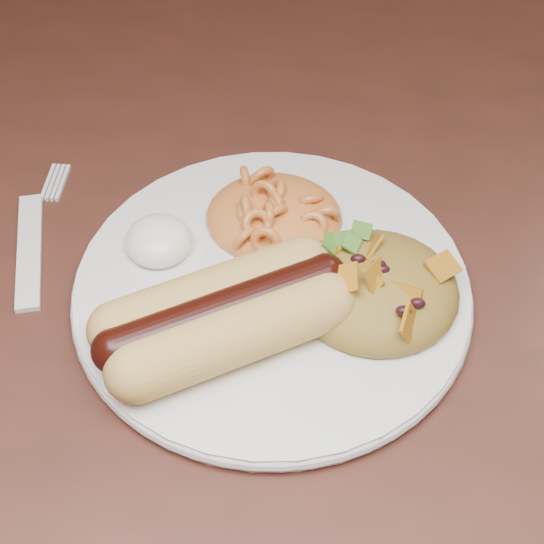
{
  "coord_description": "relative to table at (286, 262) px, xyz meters",
  "views": [
    {
      "loc": [
        0.03,
        -0.44,
        1.15
      ],
      "look_at": [
        -0.0,
        -0.11,
        0.77
      ],
      "focal_mm": 55.0,
      "sensor_mm": 36.0,
      "label": 1
    }
  ],
  "objects": [
    {
      "name": "table",
      "position": [
        0.0,
        0.0,
        0.0
      ],
      "size": [
        1.6,
        0.9,
        0.75
      ],
      "color": "#472019",
      "rests_on": "floor"
    },
    {
      "name": "plate",
      "position": [
        -0.0,
        -0.11,
        0.1
      ],
      "size": [
        0.3,
        0.3,
        0.01
      ],
      "primitive_type": "cylinder",
      "rotation": [
        0.0,
        0.0,
        -0.28
      ],
      "color": "white",
      "rests_on": "table"
    },
    {
      "name": "hotdog",
      "position": [
        -0.03,
        -0.15,
        0.12
      ],
      "size": [
        0.12,
        0.12,
        0.03
      ],
      "rotation": [
        0.0,
        0.0,
        0.52
      ],
      "color": "tan",
      "rests_on": "plate"
    },
    {
      "name": "mac_and_cheese",
      "position": [
        -0.0,
        -0.06,
        0.12
      ],
      "size": [
        0.09,
        0.08,
        0.03
      ],
      "primitive_type": "ellipsoid",
      "rotation": [
        0.0,
        0.0,
        0.02
      ],
      "color": "orange",
      "rests_on": "plate"
    },
    {
      "name": "sour_cream",
      "position": [
        -0.07,
        -0.09,
        0.12
      ],
      "size": [
        0.05,
        0.05,
        0.03
      ],
      "primitive_type": "ellipsoid",
      "rotation": [
        0.0,
        0.0,
        -0.2
      ],
      "color": "white",
      "rests_on": "plate"
    },
    {
      "name": "taco_salad",
      "position": [
        0.06,
        -0.12,
        0.12
      ],
      "size": [
        0.1,
        0.09,
        0.04
      ],
      "rotation": [
        0.0,
        0.0,
        -0.43
      ],
      "color": "#A1331B",
      "rests_on": "plate"
    },
    {
      "name": "fork",
      "position": [
        -0.16,
        -0.09,
        0.09
      ],
      "size": [
        0.05,
        0.12,
        0.0
      ],
      "primitive_type": "cube",
      "rotation": [
        0.0,
        0.0,
        0.25
      ],
      "color": "silver",
      "rests_on": "table"
    }
  ]
}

